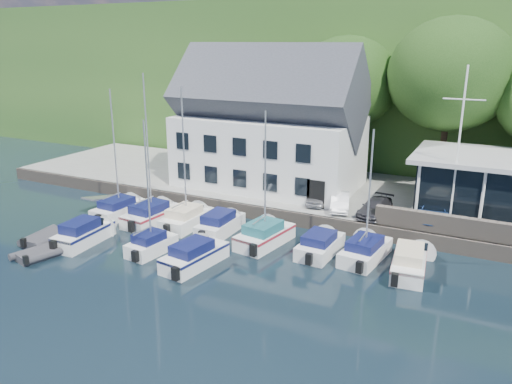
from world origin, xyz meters
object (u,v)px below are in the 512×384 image
(car_dgrey, at_px, (375,207))
(boat_r1_3, at_px, (220,222))
(car_white, at_px, (340,201))
(boat_r1_5, at_px, (320,243))
(flagpole, at_px, (458,149))
(boat_r2_0, at_px, (84,231))
(boat_r1_7, at_px, (410,259))
(boat_r1_4, at_px, (265,172))
(car_silver, at_px, (317,196))
(dinghy_0, at_px, (45,236))
(dinghy_1, at_px, (40,252))
(boat_r2_2, at_px, (195,253))
(boat_r2_1, at_px, (148,187))
(boat_r1_2, at_px, (184,163))
(boat_r1_0, at_px, (115,158))
(boat_r1_6, at_px, (370,190))
(harbor_building, at_px, (269,131))
(car_blue, at_px, (433,211))
(boat_r1_1, at_px, (148,158))

(car_dgrey, relative_size, boat_r1_3, 0.65)
(car_white, distance_m, boat_r1_5, 5.67)
(flagpole, height_order, boat_r1_5, flagpole)
(boat_r1_5, height_order, boat_r2_0, boat_r2_0)
(boat_r1_3, relative_size, boat_r1_5, 1.05)
(car_white, xyz_separation_m, boat_r1_3, (-6.46, -5.39, -0.82))
(boat_r1_7, bearing_deg, boat_r1_5, 173.20)
(boat_r1_4, bearing_deg, car_silver, 89.12)
(boat_r1_7, bearing_deg, boat_r1_3, 172.68)
(dinghy_0, distance_m, dinghy_1, 2.43)
(car_dgrey, xyz_separation_m, boat_r2_2, (-7.68, -10.20, -0.81))
(boat_r1_4, bearing_deg, dinghy_0, -146.00)
(dinghy_0, relative_size, dinghy_1, 1.09)
(boat_r2_1, bearing_deg, car_dgrey, 48.61)
(boat_r1_2, relative_size, boat_r2_2, 1.46)
(dinghy_1, bearing_deg, boat_r1_0, 111.43)
(car_dgrey, bearing_deg, boat_r1_0, -155.85)
(car_dgrey, bearing_deg, boat_r2_2, -121.19)
(car_white, relative_size, flagpole, 0.35)
(flagpole, distance_m, boat_r1_2, 17.24)
(boat_r2_2, bearing_deg, car_silver, 80.90)
(boat_r1_6, bearing_deg, car_silver, 138.66)
(car_white, bearing_deg, flagpole, -15.24)
(harbor_building, relative_size, boat_r1_3, 2.47)
(harbor_building, bearing_deg, dinghy_0, -118.99)
(car_blue, height_order, boat_r1_3, car_blue)
(boat_r1_4, xyz_separation_m, boat_r1_7, (8.77, 0.17, -3.93))
(car_dgrey, height_order, boat_r1_6, boat_r1_6)
(car_white, height_order, boat_r1_1, boat_r1_1)
(car_white, height_order, boat_r2_2, car_white)
(boat_r1_0, bearing_deg, dinghy_0, -95.27)
(boat_r1_1, distance_m, boat_r1_4, 8.71)
(boat_r1_6, distance_m, boat_r1_7, 4.35)
(boat_r1_5, bearing_deg, boat_r1_2, -178.90)
(boat_r2_1, distance_m, boat_r2_2, 4.74)
(boat_r2_2, relative_size, dinghy_1, 2.07)
(boat_r2_0, bearing_deg, dinghy_0, -161.66)
(car_dgrey, distance_m, dinghy_0, 21.44)
(car_blue, relative_size, boat_r2_1, 0.48)
(harbor_building, xyz_separation_m, boat_r1_2, (-2.02, -8.88, -0.90))
(car_blue, bearing_deg, boat_r1_2, -166.56)
(dinghy_0, bearing_deg, flagpole, 21.09)
(flagpole, height_order, boat_r1_0, flagpole)
(boat_r1_5, bearing_deg, dinghy_1, -148.90)
(car_white, distance_m, car_blue, 6.10)
(car_dgrey, height_order, boat_r1_7, car_dgrey)
(car_silver, relative_size, boat_r1_6, 0.39)
(boat_r1_1, height_order, dinghy_0, boat_r1_1)
(car_dgrey, bearing_deg, flagpole, 7.87)
(car_blue, height_order, dinghy_0, car_blue)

